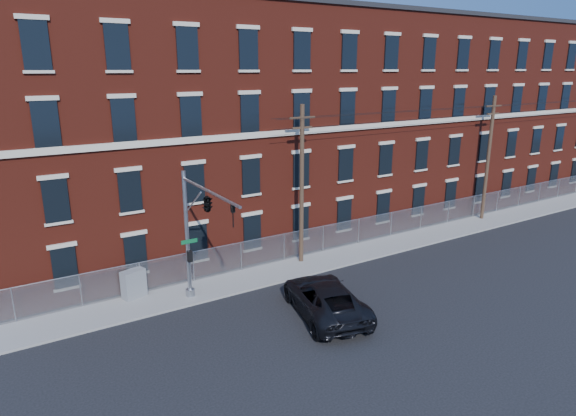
% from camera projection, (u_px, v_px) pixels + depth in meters
% --- Properties ---
extents(ground, '(140.00, 140.00, 0.00)m').
position_uv_depth(ground, '(327.00, 303.00, 26.71)').
color(ground, black).
rests_on(ground, ground).
extents(sidewalk, '(65.00, 3.00, 0.12)m').
position_uv_depth(sidewalk, '(418.00, 237.00, 36.86)').
color(sidewalk, '#97958F').
rests_on(sidewalk, ground).
extents(mill_building, '(55.30, 14.32, 16.30)m').
position_uv_depth(mill_building, '(347.00, 118.00, 41.97)').
color(mill_building, '#601B10').
rests_on(mill_building, ground).
extents(chain_link_fence, '(59.06, 0.06, 1.85)m').
position_uv_depth(chain_link_fence, '(406.00, 220.00, 37.66)').
color(chain_link_fence, '#A5A8AD').
rests_on(chain_link_fence, ground).
extents(traffic_signal_mast, '(0.90, 6.75, 7.00)m').
position_uv_depth(traffic_signal_mast, '(202.00, 214.00, 23.98)').
color(traffic_signal_mast, '#9EA0A5').
rests_on(traffic_signal_mast, ground).
extents(utility_pole_near, '(1.80, 0.28, 10.00)m').
position_uv_depth(utility_pole_near, '(302.00, 182.00, 30.85)').
color(utility_pole_near, '#453122').
rests_on(utility_pole_near, ground).
extents(utility_pole_mid, '(1.80, 0.28, 10.00)m').
position_uv_depth(utility_pole_mid, '(488.00, 156.00, 39.98)').
color(utility_pole_mid, '#453122').
rests_on(utility_pole_mid, ground).
extents(overhead_wires, '(40.00, 0.62, 0.62)m').
position_uv_depth(overhead_wires, '(494.00, 109.00, 38.95)').
color(overhead_wires, black).
rests_on(overhead_wires, ground).
extents(pickup_truck, '(4.41, 6.95, 1.79)m').
position_uv_depth(pickup_truck, '(325.00, 298.00, 25.29)').
color(pickup_truck, black).
rests_on(pickup_truck, ground).
extents(utility_cabinet, '(1.38, 0.97, 1.57)m').
position_uv_depth(utility_cabinet, '(134.00, 284.00, 26.96)').
color(utility_cabinet, slate).
rests_on(utility_cabinet, sidewalk).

